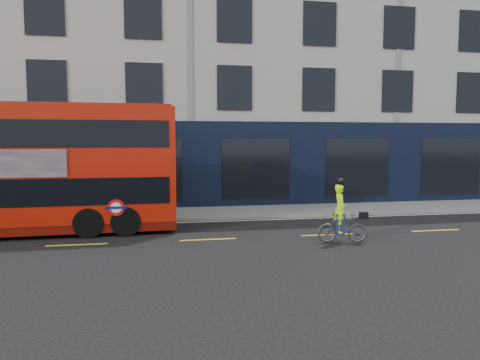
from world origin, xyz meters
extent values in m
plane|color=black|center=(0.00, 0.00, 0.00)|extent=(120.00, 120.00, 0.00)
cube|color=slate|center=(0.00, 6.50, 0.06)|extent=(60.00, 3.00, 0.12)
cube|color=gray|center=(0.00, 5.00, 0.07)|extent=(60.00, 0.12, 0.13)
cube|color=#A3A09A|center=(0.00, 13.00, 7.50)|extent=(50.00, 10.00, 15.00)
cube|color=black|center=(0.00, 7.98, 2.00)|extent=(50.00, 0.08, 4.00)
cube|color=silver|center=(0.00, 4.70, 0.00)|extent=(58.00, 0.10, 0.01)
cube|color=#AC1506|center=(-6.35, 3.53, 2.36)|extent=(10.80, 2.83, 3.85)
cube|color=#560A03|center=(-6.35, 3.53, 0.29)|extent=(10.80, 2.78, 0.29)
cube|color=black|center=(-6.35, 3.53, 1.51)|extent=(10.38, 2.86, 0.88)
cube|color=black|center=(-6.35, 3.53, 3.36)|extent=(10.38, 2.86, 0.88)
cube|color=maroon|center=(-6.35, 3.53, 4.31)|extent=(10.59, 2.73, 0.08)
cube|color=black|center=(-0.97, 3.73, 1.51)|extent=(0.12, 2.19, 0.88)
cube|color=black|center=(-0.97, 3.73, 3.36)|extent=(0.12, 2.19, 0.88)
cylinder|color=red|center=(-2.89, 2.41, 0.97)|extent=(0.55, 0.04, 0.55)
cylinder|color=white|center=(-2.89, 2.40, 0.97)|extent=(0.35, 0.03, 0.35)
cube|color=#0C1459|center=(-2.89, 2.40, 0.97)|extent=(0.68, 0.05, 0.09)
cylinder|color=black|center=(-2.65, 3.66, 0.49)|extent=(1.07, 2.52, 0.97)
cylinder|color=black|center=(-3.81, 3.62, 0.49)|extent=(1.07, 2.52, 0.97)
imported|color=#424547|center=(4.03, 0.33, 0.46)|extent=(1.59, 0.72, 0.92)
imported|color=#B8F90C|center=(3.94, 0.34, 1.07)|extent=(0.46, 0.61, 1.50)
cube|color=black|center=(4.67, 0.20, 0.85)|extent=(0.29, 0.24, 0.20)
cube|color=#1A2345|center=(3.94, 0.34, 0.59)|extent=(0.33, 0.39, 0.63)
sphere|color=black|center=(3.94, 0.34, 1.89)|extent=(0.23, 0.23, 0.23)
camera|label=1|loc=(-1.73, -13.08, 3.19)|focal=35.00mm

